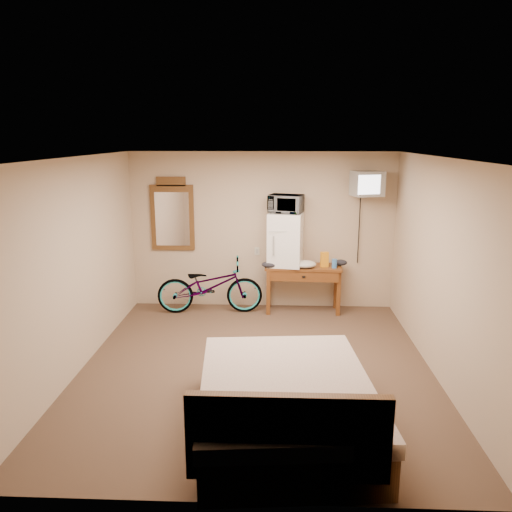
% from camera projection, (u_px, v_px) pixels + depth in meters
% --- Properties ---
extents(room, '(4.60, 4.64, 2.50)m').
position_uv_depth(room, '(256.00, 268.00, 5.74)').
color(room, '#482E24').
rests_on(room, ground).
extents(desk, '(1.20, 0.51, 0.75)m').
position_uv_depth(desk, '(303.00, 275.00, 7.81)').
color(desk, brown).
rests_on(desk, floor).
extents(mini_fridge, '(0.58, 0.56, 0.83)m').
position_uv_depth(mini_fridge, '(285.00, 239.00, 7.75)').
color(mini_fridge, white).
rests_on(mini_fridge, desk).
extents(microwave, '(0.58, 0.47, 0.28)m').
position_uv_depth(microwave, '(286.00, 204.00, 7.62)').
color(microwave, white).
rests_on(microwave, mini_fridge).
extents(snack_bag, '(0.13, 0.09, 0.23)m').
position_uv_depth(snack_bag, '(324.00, 259.00, 7.73)').
color(snack_bag, orange).
rests_on(snack_bag, desk).
extents(blue_cup, '(0.08, 0.08, 0.14)m').
position_uv_depth(blue_cup, '(334.00, 264.00, 7.67)').
color(blue_cup, '#3873C0').
rests_on(blue_cup, desk).
extents(cloth_cream, '(0.36, 0.28, 0.11)m').
position_uv_depth(cloth_cream, '(304.00, 264.00, 7.69)').
color(cloth_cream, beige).
rests_on(cloth_cream, desk).
extents(cloth_dark_a, '(0.25, 0.19, 0.09)m').
position_uv_depth(cloth_dark_a, '(270.00, 265.00, 7.70)').
color(cloth_dark_a, black).
rests_on(cloth_dark_a, desk).
extents(cloth_dark_b, '(0.20, 0.17, 0.09)m').
position_uv_depth(cloth_dark_b, '(341.00, 263.00, 7.83)').
color(cloth_dark_b, black).
rests_on(cloth_dark_b, desk).
extents(crt_television, '(0.51, 0.61, 0.37)m').
position_uv_depth(crt_television, '(367.00, 184.00, 7.46)').
color(crt_television, black).
rests_on(crt_television, room).
extents(wall_mirror, '(0.69, 0.04, 1.17)m').
position_uv_depth(wall_mirror, '(172.00, 215.00, 7.95)').
color(wall_mirror, brown).
rests_on(wall_mirror, room).
extents(bicycle, '(1.69, 0.71, 0.87)m').
position_uv_depth(bicycle, '(210.00, 286.00, 7.84)').
color(bicycle, black).
rests_on(bicycle, floor).
extents(bed, '(1.74, 2.21, 0.90)m').
position_uv_depth(bed, '(286.00, 406.00, 4.62)').
color(bed, brown).
rests_on(bed, floor).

